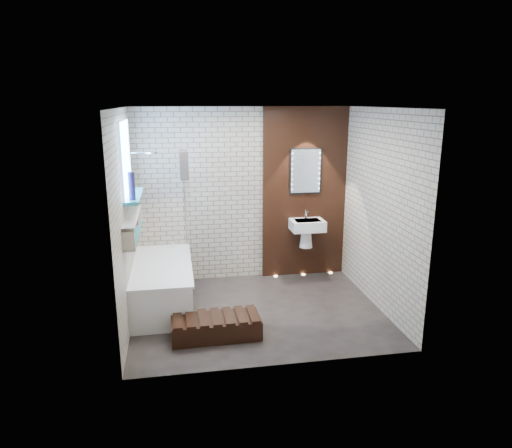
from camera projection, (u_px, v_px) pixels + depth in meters
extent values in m
plane|color=black|center=(258.00, 312.00, 6.15)|extent=(3.20, 3.20, 0.00)
cube|color=#A29480|center=(243.00, 195.00, 7.06)|extent=(3.20, 0.04, 2.60)
cube|color=#A29480|center=(282.00, 246.00, 4.58)|extent=(3.20, 0.04, 2.60)
cube|color=#A29480|center=(125.00, 221.00, 5.55)|extent=(0.04, 2.60, 2.60)
cube|color=#A29480|center=(379.00, 210.00, 6.09)|extent=(0.04, 2.60, 2.60)
plane|color=white|center=(258.00, 108.00, 5.49)|extent=(3.20, 3.20, 0.00)
cube|color=black|center=(304.00, 193.00, 7.19)|extent=(1.30, 0.06, 2.60)
cube|color=#7FADE0|center=(125.00, 158.00, 5.71)|extent=(0.03, 1.00, 0.90)
cube|color=teal|center=(134.00, 196.00, 5.84)|extent=(0.18, 1.00, 0.04)
cube|color=teal|center=(134.00, 235.00, 5.76)|extent=(0.14, 1.30, 0.03)
cube|color=#B2A899|center=(132.00, 216.00, 5.70)|extent=(0.14, 1.30, 0.03)
cube|color=#B2A899|center=(128.00, 240.00, 5.13)|extent=(0.14, 0.03, 0.26)
cube|color=#B2A899|center=(137.00, 214.00, 6.34)|extent=(0.14, 0.03, 0.26)
cube|color=white|center=(163.00, 285.00, 6.31)|extent=(0.75, 1.70, 0.55)
cube|color=white|center=(161.00, 265.00, 6.23)|extent=(0.79, 1.74, 0.03)
cylinder|color=silver|center=(172.00, 243.00, 6.93)|extent=(0.04, 0.04, 0.12)
cube|color=white|center=(185.00, 204.00, 6.53)|extent=(0.01, 0.78, 1.40)
cube|color=black|center=(184.00, 165.00, 6.26)|extent=(0.11, 0.29, 0.38)
cylinder|color=silver|center=(151.00, 153.00, 6.33)|extent=(0.18, 0.18, 0.02)
cube|color=white|center=(307.00, 225.00, 7.10)|extent=(0.50, 0.36, 0.16)
cone|color=white|center=(306.00, 238.00, 7.21)|extent=(0.20, 0.20, 0.28)
cylinder|color=silver|center=(306.00, 214.00, 7.16)|extent=(0.03, 0.03, 0.14)
cube|color=black|center=(306.00, 171.00, 7.07)|extent=(0.50, 0.02, 0.70)
cube|color=silver|center=(306.00, 171.00, 7.06)|extent=(0.45, 0.01, 0.65)
cube|color=black|center=(216.00, 327.00, 5.48)|extent=(1.03, 0.47, 0.23)
cylinder|color=#A76919|center=(131.00, 237.00, 5.39)|extent=(0.06, 0.06, 0.12)
cylinder|color=maroon|center=(135.00, 219.00, 6.13)|extent=(0.06, 0.06, 0.16)
cylinder|color=#A76919|center=(131.00, 239.00, 5.38)|extent=(0.05, 0.05, 0.09)
cylinder|color=maroon|center=(131.00, 235.00, 5.47)|extent=(0.06, 0.06, 0.13)
cylinder|color=#15153B|center=(132.00, 186.00, 5.48)|extent=(0.08, 0.08, 0.33)
cylinder|color=#FFD899|center=(276.00, 276.00, 7.38)|extent=(0.06, 0.06, 0.01)
cylinder|color=#FFD899|center=(303.00, 274.00, 7.45)|extent=(0.06, 0.06, 0.01)
cylinder|color=#FFD899|center=(331.00, 273.00, 7.53)|extent=(0.06, 0.06, 0.01)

